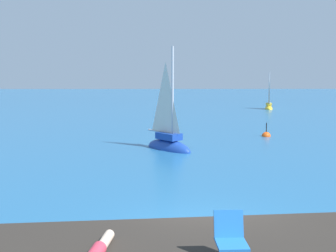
{
  "coord_description": "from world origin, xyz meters",
  "views": [
    {
      "loc": [
        -1.0,
        -9.77,
        4.09
      ],
      "look_at": [
        -0.82,
        8.7,
        1.57
      ],
      "focal_mm": 43.97,
      "sensor_mm": 36.0,
      "label": 1
    }
  ],
  "objects": [
    {
      "name": "sailboat_near",
      "position": [
        -0.76,
        11.27,
        0.31
      ],
      "size": [
        2.81,
        2.96,
        5.8
      ],
      "rotation": [
        0.0,
        0.0,
        5.45
      ],
      "color": "#193D99",
      "rests_on": "ground"
    },
    {
      "name": "beach_chair",
      "position": [
        0.06,
        -3.5,
        1.47
      ],
      "size": [
        0.5,
        0.61,
        0.8
      ],
      "rotation": [
        0.0,
        0.0,
        4.75
      ],
      "color": "blue",
      "rests_on": "shore_ledge"
    },
    {
      "name": "marker_buoy",
      "position": [
        5.35,
        15.38,
        0.01
      ],
      "size": [
        0.56,
        0.56,
        1.13
      ],
      "color": "#EA5114",
      "rests_on": "ground"
    },
    {
      "name": "sailboat_far",
      "position": [
        10.07,
        33.37,
        0.23
      ],
      "size": [
        1.06,
        2.33,
        4.23
      ],
      "rotation": [
        0.0,
        0.0,
        1.43
      ],
      "color": "yellow",
      "rests_on": "ground"
    },
    {
      "name": "ground_plane",
      "position": [
        0.0,
        0.0,
        0.0
      ],
      "size": [
        160.0,
        160.0,
        0.0
      ],
      "primitive_type": "plane",
      "color": "#236093"
    }
  ]
}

